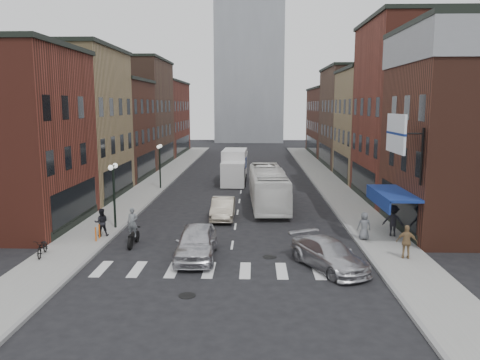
{
  "coord_description": "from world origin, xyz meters",
  "views": [
    {
      "loc": [
        1.22,
        -23.9,
        7.65
      ],
      "look_at": [
        0.27,
        5.94,
        2.85
      ],
      "focal_mm": 35.0,
      "sensor_mm": 36.0,
      "label": 1
    }
  ],
  "objects_px": {
    "box_truck": "(234,167)",
    "sedan_left_near": "(196,242)",
    "billboard_sign": "(398,135)",
    "streetlamp_near": "(114,183)",
    "ped_left_solo": "(101,222)",
    "motorcycle_rider": "(133,228)",
    "ped_right_c": "(364,226)",
    "sedan_left_far": "(223,208)",
    "curb_car": "(329,254)",
    "streetlamp_far": "(160,158)",
    "transit_bus": "(268,187)",
    "bike_rack": "(98,233)",
    "ped_right_a": "(393,221)",
    "ped_right_b": "(407,242)",
    "parked_bicycle": "(42,247)"
  },
  "relations": [
    {
      "from": "sedan_left_near",
      "to": "streetlamp_far",
      "type": "bearing_deg",
      "value": 105.07
    },
    {
      "from": "ped_right_a",
      "to": "ped_right_b",
      "type": "xyz_separation_m",
      "value": [
        -0.51,
        -4.05,
        -0.07
      ]
    },
    {
      "from": "ped_right_c",
      "to": "ped_left_solo",
      "type": "bearing_deg",
      "value": -2.24
    },
    {
      "from": "motorcycle_rider",
      "to": "sedan_left_near",
      "type": "xyz_separation_m",
      "value": [
        3.71,
        -1.91,
        -0.17
      ]
    },
    {
      "from": "streetlamp_far",
      "to": "ped_right_b",
      "type": "height_order",
      "value": "streetlamp_far"
    },
    {
      "from": "streetlamp_far",
      "to": "box_truck",
      "type": "bearing_deg",
      "value": 30.02
    },
    {
      "from": "streetlamp_far",
      "to": "ped_right_c",
      "type": "xyz_separation_m",
      "value": [
        14.8,
        -16.14,
        -1.99
      ]
    },
    {
      "from": "billboard_sign",
      "to": "curb_car",
      "type": "bearing_deg",
      "value": -141.27
    },
    {
      "from": "parked_bicycle",
      "to": "ped_right_b",
      "type": "distance_m",
      "value": 18.17
    },
    {
      "from": "box_truck",
      "to": "curb_car",
      "type": "height_order",
      "value": "box_truck"
    },
    {
      "from": "parked_bicycle",
      "to": "ped_right_a",
      "type": "relative_size",
      "value": 0.92
    },
    {
      "from": "motorcycle_rider",
      "to": "ped_right_a",
      "type": "relative_size",
      "value": 1.18
    },
    {
      "from": "sedan_left_near",
      "to": "ped_right_b",
      "type": "relative_size",
      "value": 2.89
    },
    {
      "from": "streetlamp_near",
      "to": "sedan_left_far",
      "type": "xyz_separation_m",
      "value": [
        6.48,
        3.08,
        -2.2
      ]
    },
    {
      "from": "bike_rack",
      "to": "ped_right_b",
      "type": "bearing_deg",
      "value": -9.48
    },
    {
      "from": "ped_right_c",
      "to": "transit_bus",
      "type": "bearing_deg",
      "value": -62.53
    },
    {
      "from": "sedan_left_near",
      "to": "parked_bicycle",
      "type": "distance_m",
      "value": 7.74
    },
    {
      "from": "parked_bicycle",
      "to": "bike_rack",
      "type": "bearing_deg",
      "value": 46.83
    },
    {
      "from": "ped_right_b",
      "to": "curb_car",
      "type": "bearing_deg",
      "value": 31.03
    },
    {
      "from": "box_truck",
      "to": "sedan_left_near",
      "type": "height_order",
      "value": "box_truck"
    },
    {
      "from": "curb_car",
      "to": "box_truck",
      "type": "bearing_deg",
      "value": 75.92
    },
    {
      "from": "motorcycle_rider",
      "to": "transit_bus",
      "type": "bearing_deg",
      "value": 56.27
    },
    {
      "from": "billboard_sign",
      "to": "streetlamp_near",
      "type": "height_order",
      "value": "billboard_sign"
    },
    {
      "from": "box_truck",
      "to": "bike_rack",
      "type": "bearing_deg",
      "value": -106.58
    },
    {
      "from": "sedan_left_near",
      "to": "ped_left_solo",
      "type": "xyz_separation_m",
      "value": [
        -5.92,
        3.31,
        0.13
      ]
    },
    {
      "from": "streetlamp_far",
      "to": "ped_right_c",
      "type": "relative_size",
      "value": 2.65
    },
    {
      "from": "motorcycle_rider",
      "to": "sedan_left_near",
      "type": "relative_size",
      "value": 0.44
    },
    {
      "from": "curb_car",
      "to": "streetlamp_far",
      "type": "bearing_deg",
      "value": 93.66
    },
    {
      "from": "billboard_sign",
      "to": "sedan_left_far",
      "type": "distance_m",
      "value": 12.77
    },
    {
      "from": "sedan_left_far",
      "to": "ped_right_b",
      "type": "height_order",
      "value": "ped_right_b"
    },
    {
      "from": "sedan_left_near",
      "to": "ped_right_c",
      "type": "height_order",
      "value": "ped_right_c"
    },
    {
      "from": "sedan_left_far",
      "to": "ped_right_a",
      "type": "xyz_separation_m",
      "value": [
        10.16,
        -4.45,
        0.35
      ]
    },
    {
      "from": "streetlamp_near",
      "to": "sedan_left_far",
      "type": "height_order",
      "value": "streetlamp_near"
    },
    {
      "from": "streetlamp_far",
      "to": "curb_car",
      "type": "xyz_separation_m",
      "value": [
        12.14,
        -20.59,
        -2.22
      ]
    },
    {
      "from": "ped_right_c",
      "to": "streetlamp_far",
      "type": "bearing_deg",
      "value": -48.89
    },
    {
      "from": "streetlamp_near",
      "to": "ped_right_a",
      "type": "xyz_separation_m",
      "value": [
        16.63,
        -1.37,
        -1.85
      ]
    },
    {
      "from": "bike_rack",
      "to": "sedan_left_far",
      "type": "height_order",
      "value": "sedan_left_far"
    },
    {
      "from": "sedan_left_far",
      "to": "curb_car",
      "type": "relative_size",
      "value": 0.91
    },
    {
      "from": "billboard_sign",
      "to": "transit_bus",
      "type": "xyz_separation_m",
      "value": [
        -6.34,
        10.71,
        -4.66
      ]
    },
    {
      "from": "transit_bus",
      "to": "sedan_left_near",
      "type": "distance_m",
      "value": 13.07
    },
    {
      "from": "streetlamp_near",
      "to": "bike_rack",
      "type": "xyz_separation_m",
      "value": [
        -0.2,
        -2.7,
        -2.36
      ]
    },
    {
      "from": "streetlamp_far",
      "to": "billboard_sign",
      "type": "bearing_deg",
      "value": -47.59
    },
    {
      "from": "bike_rack",
      "to": "transit_bus",
      "type": "bearing_deg",
      "value": 45.19
    },
    {
      "from": "bike_rack",
      "to": "ped_left_solo",
      "type": "xyz_separation_m",
      "value": [
        -0.02,
        0.78,
        0.41
      ]
    },
    {
      "from": "billboard_sign",
      "to": "bike_rack",
      "type": "relative_size",
      "value": 4.62
    },
    {
      "from": "transit_bus",
      "to": "ped_right_a",
      "type": "bearing_deg",
      "value": -53.42
    },
    {
      "from": "motorcycle_rider",
      "to": "ped_right_c",
      "type": "distance_m",
      "value": 12.87
    },
    {
      "from": "billboard_sign",
      "to": "transit_bus",
      "type": "height_order",
      "value": "billboard_sign"
    },
    {
      "from": "motorcycle_rider",
      "to": "curb_car",
      "type": "height_order",
      "value": "motorcycle_rider"
    },
    {
      "from": "box_truck",
      "to": "ped_left_solo",
      "type": "relative_size",
      "value": 4.62
    }
  ]
}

